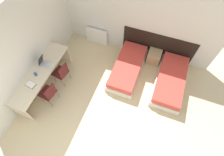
{
  "coord_description": "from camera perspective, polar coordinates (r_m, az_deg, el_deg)",
  "views": [
    {
      "loc": [
        0.94,
        -0.37,
        4.89
      ],
      "look_at": [
        0.0,
        2.13,
        0.55
      ],
      "focal_mm": 28.0,
      "sensor_mm": 36.0,
      "label": 1
    }
  ],
  "objects": [
    {
      "name": "bed_near_window",
      "position": [
        5.72,
        5.16,
        3.25
      ],
      "size": [
        0.88,
        1.93,
        0.44
      ],
      "color": "beige",
      "rests_on": "ground_plane"
    },
    {
      "name": "chair_near_notebook",
      "position": [
        5.24,
        -20.02,
        -4.56
      ],
      "size": [
        0.45,
        0.45,
        0.85
      ],
      "rotation": [
        0.0,
        0.0,
        -0.13
      ],
      "color": "#511919",
      "rests_on": "ground_plane"
    },
    {
      "name": "bed_near_door",
      "position": [
        5.73,
        18.46,
        -0.9
      ],
      "size": [
        0.88,
        1.93,
        0.44
      ],
      "color": "beige",
      "rests_on": "ground_plane"
    },
    {
      "name": "laptop",
      "position": [
        5.41,
        -21.25,
        4.61
      ],
      "size": [
        0.36,
        0.24,
        0.35
      ],
      "rotation": [
        0.0,
        0.0,
        0.06
      ],
      "color": "silver",
      "rests_on": "desk"
    },
    {
      "name": "radiator",
      "position": [
        6.55,
        -4.95,
        13.54
      ],
      "size": [
        0.8,
        0.12,
        0.57
      ],
      "color": "silver",
      "rests_on": "ground_plane"
    },
    {
      "name": "chair_near_laptop",
      "position": [
        5.49,
        -16.18,
        1.8
      ],
      "size": [
        0.46,
        0.46,
        0.85
      ],
      "rotation": [
        0.0,
        0.0,
        -0.15
      ],
      "color": "#511919",
      "rests_on": "ground_plane"
    },
    {
      "name": "wall_back",
      "position": [
        5.62,
        6.7,
        18.99
      ],
      "size": [
        5.49,
        0.05,
        2.7
      ],
      "color": "silver",
      "rests_on": "ground_plane"
    },
    {
      "name": "mug",
      "position": [
        5.3,
        -23.7,
        1.14
      ],
      "size": [
        0.08,
        0.08,
        0.09
      ],
      "color": "#2D5184",
      "rests_on": "desk"
    },
    {
      "name": "wall_left",
      "position": [
        5.3,
        -24.86,
        10.24
      ],
      "size": [
        0.05,
        4.87,
        2.7
      ],
      "color": "silver",
      "rests_on": "ground_plane"
    },
    {
      "name": "open_notebook",
      "position": [
        5.21,
        -25.03,
        -1.91
      ],
      "size": [
        0.3,
        0.23,
        0.02
      ],
      "rotation": [
        0.0,
        0.0,
        -0.18
      ],
      "color": "black",
      "rests_on": "desk"
    },
    {
      "name": "ground_plane",
      "position": [
        4.99,
        -9.4,
        -23.47
      ],
      "size": [
        20.0,
        20.0,
        0.0
      ],
      "primitive_type": "plane",
      "color": "beige"
    },
    {
      "name": "desk",
      "position": [
        5.47,
        -22.05,
        0.78
      ],
      "size": [
        0.6,
        2.29,
        0.77
      ],
      "color": "beige",
      "rests_on": "ground_plane"
    },
    {
      "name": "nightstand",
      "position": [
        6.14,
        13.56,
        6.78
      ],
      "size": [
        0.43,
        0.41,
        0.43
      ],
      "color": "tan",
      "rests_on": "ground_plane"
    },
    {
      "name": "headboard_panel",
      "position": [
        6.1,
        14.61,
        10.04
      ],
      "size": [
        2.37,
        0.03,
        0.99
      ],
      "color": "black",
      "rests_on": "ground_plane"
    }
  ]
}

